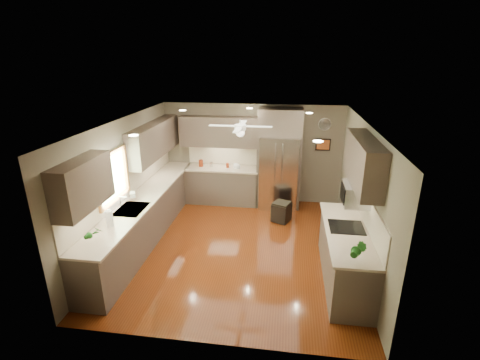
% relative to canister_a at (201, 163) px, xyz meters
% --- Properties ---
extents(floor, '(5.00, 5.00, 0.00)m').
position_rel_canister_a_xyz_m(floor, '(1.28, -2.22, -1.02)').
color(floor, '#501F0A').
rests_on(floor, ground).
extents(ceiling, '(5.00, 5.00, 0.00)m').
position_rel_canister_a_xyz_m(ceiling, '(1.28, -2.22, 1.48)').
color(ceiling, white).
rests_on(ceiling, ground).
extents(wall_back, '(4.50, 0.00, 4.50)m').
position_rel_canister_a_xyz_m(wall_back, '(1.28, 0.28, 0.23)').
color(wall_back, '#6B6252').
rests_on(wall_back, ground).
extents(wall_front, '(4.50, 0.00, 4.50)m').
position_rel_canister_a_xyz_m(wall_front, '(1.28, -4.72, 0.23)').
color(wall_front, '#6B6252').
rests_on(wall_front, ground).
extents(wall_left, '(0.00, 5.00, 5.00)m').
position_rel_canister_a_xyz_m(wall_left, '(-0.97, -2.22, 0.23)').
color(wall_left, '#6B6252').
rests_on(wall_left, ground).
extents(wall_right, '(0.00, 5.00, 5.00)m').
position_rel_canister_a_xyz_m(wall_right, '(3.53, -2.22, 0.23)').
color(wall_right, '#6B6252').
rests_on(wall_right, ground).
extents(canister_a, '(0.12, 0.12, 0.18)m').
position_rel_canister_a_xyz_m(canister_a, '(0.00, 0.00, 0.00)').
color(canister_a, maroon).
rests_on(canister_a, back_run).
extents(canister_b, '(0.10, 0.10, 0.13)m').
position_rel_canister_a_xyz_m(canister_b, '(0.27, -0.02, -0.01)').
color(canister_b, silver).
rests_on(canister_b, back_run).
extents(canister_d, '(0.08, 0.08, 0.12)m').
position_rel_canister_a_xyz_m(canister_d, '(0.69, -0.01, -0.02)').
color(canister_d, maroon).
rests_on(canister_d, back_run).
extents(soap_bottle, '(0.13, 0.13, 0.21)m').
position_rel_canister_a_xyz_m(soap_bottle, '(-0.80, -2.28, 0.03)').
color(soap_bottle, white).
rests_on(soap_bottle, left_run).
extents(potted_plant_left, '(0.20, 0.16, 0.33)m').
position_rel_canister_a_xyz_m(potted_plant_left, '(-0.65, -3.95, 0.08)').
color(potted_plant_left, '#1A5819').
rests_on(potted_plant_left, left_run).
extents(potted_plant_right, '(0.22, 0.21, 0.33)m').
position_rel_canister_a_xyz_m(potted_plant_right, '(3.19, -3.92, 0.08)').
color(potted_plant_right, '#1A5819').
rests_on(potted_plant_right, right_run).
extents(bowl, '(0.27, 0.27, 0.05)m').
position_rel_canister_a_xyz_m(bowl, '(0.93, -0.04, -0.05)').
color(bowl, beige).
rests_on(bowl, back_run).
extents(left_run, '(0.65, 4.70, 1.45)m').
position_rel_canister_a_xyz_m(left_run, '(-0.67, -2.07, -0.54)').
color(left_run, '#4C3F37').
rests_on(left_run, ground).
extents(back_run, '(1.85, 0.65, 1.45)m').
position_rel_canister_a_xyz_m(back_run, '(0.56, -0.01, -0.54)').
color(back_run, '#4C3F37').
rests_on(back_run, ground).
extents(uppers, '(4.50, 4.70, 0.95)m').
position_rel_canister_a_xyz_m(uppers, '(0.54, -1.51, 0.85)').
color(uppers, '#4C3F37').
rests_on(uppers, wall_left).
extents(window, '(0.05, 1.12, 0.92)m').
position_rel_canister_a_xyz_m(window, '(-0.94, -2.72, 0.53)').
color(window, '#BFF2B2').
rests_on(window, wall_left).
extents(sink, '(0.50, 0.70, 0.32)m').
position_rel_canister_a_xyz_m(sink, '(-0.65, -2.72, -0.11)').
color(sink, silver).
rests_on(sink, left_run).
extents(refrigerator, '(1.06, 0.75, 2.45)m').
position_rel_canister_a_xyz_m(refrigerator, '(1.98, -0.06, 0.17)').
color(refrigerator, silver).
rests_on(refrigerator, ground).
extents(right_run, '(0.70, 2.20, 1.45)m').
position_rel_canister_a_xyz_m(right_run, '(3.21, -3.02, -0.54)').
color(right_run, '#4C3F37').
rests_on(right_run, ground).
extents(microwave, '(0.43, 0.55, 0.34)m').
position_rel_canister_a_xyz_m(microwave, '(3.31, -2.77, 0.46)').
color(microwave, silver).
rests_on(microwave, wall_right).
extents(ceiling_fan, '(1.18, 1.18, 0.32)m').
position_rel_canister_a_xyz_m(ceiling_fan, '(1.28, -1.92, 1.31)').
color(ceiling_fan, white).
rests_on(ceiling_fan, ceiling).
extents(recessed_lights, '(2.84, 3.14, 0.01)m').
position_rel_canister_a_xyz_m(recessed_lights, '(1.24, -1.82, 1.47)').
color(recessed_lights, white).
rests_on(recessed_lights, ceiling).
extents(wall_clock, '(0.30, 0.03, 0.30)m').
position_rel_canister_a_xyz_m(wall_clock, '(3.03, 0.26, 1.03)').
color(wall_clock, white).
rests_on(wall_clock, wall_back).
extents(framed_print, '(0.36, 0.03, 0.30)m').
position_rel_canister_a_xyz_m(framed_print, '(3.03, 0.26, 0.53)').
color(framed_print, black).
rests_on(framed_print, wall_back).
extents(stool, '(0.49, 0.49, 0.46)m').
position_rel_canister_a_xyz_m(stool, '(2.10, -0.95, -0.78)').
color(stool, black).
rests_on(stool, ground).
extents(paper_towel, '(0.12, 0.12, 0.31)m').
position_rel_canister_a_xyz_m(paper_towel, '(-0.70, -3.42, 0.06)').
color(paper_towel, white).
rests_on(paper_towel, left_run).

